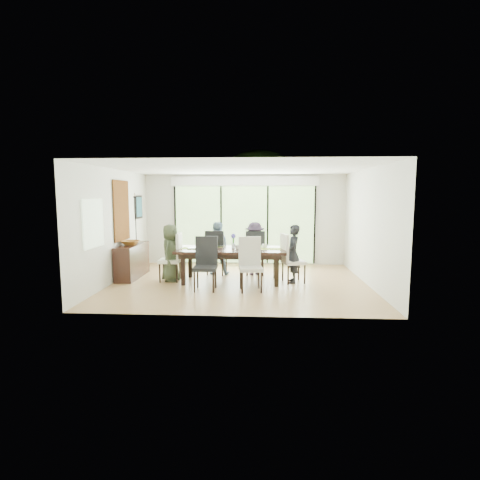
# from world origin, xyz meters

# --- Properties ---
(floor) EXTENTS (6.00, 5.00, 0.01)m
(floor) POSITION_xyz_m (0.00, 0.00, -0.01)
(floor) COLOR olive
(floor) RESTS_ON ground
(ceiling) EXTENTS (6.00, 5.00, 0.01)m
(ceiling) POSITION_xyz_m (0.00, 0.00, 2.71)
(ceiling) COLOR white
(ceiling) RESTS_ON wall_back
(wall_back) EXTENTS (6.00, 0.02, 2.70)m
(wall_back) POSITION_xyz_m (0.00, 2.51, 1.35)
(wall_back) COLOR beige
(wall_back) RESTS_ON floor
(wall_front) EXTENTS (6.00, 0.02, 2.70)m
(wall_front) POSITION_xyz_m (0.00, -2.51, 1.35)
(wall_front) COLOR white
(wall_front) RESTS_ON floor
(wall_left) EXTENTS (0.02, 5.00, 2.70)m
(wall_left) POSITION_xyz_m (-3.01, 0.00, 1.35)
(wall_left) COLOR silver
(wall_left) RESTS_ON floor
(wall_right) EXTENTS (0.02, 5.00, 2.70)m
(wall_right) POSITION_xyz_m (3.01, 0.00, 1.35)
(wall_right) COLOR silver
(wall_right) RESTS_ON floor
(glass_doors) EXTENTS (4.20, 0.02, 2.30)m
(glass_doors) POSITION_xyz_m (0.00, 2.47, 1.20)
(glass_doors) COLOR #598C3F
(glass_doors) RESTS_ON wall_back
(blinds_header) EXTENTS (4.40, 0.06, 0.28)m
(blinds_header) POSITION_xyz_m (0.00, 2.46, 2.50)
(blinds_header) COLOR white
(blinds_header) RESTS_ON wall_back
(mullion_a) EXTENTS (0.05, 0.04, 2.30)m
(mullion_a) POSITION_xyz_m (-2.10, 2.46, 1.20)
(mullion_a) COLOR black
(mullion_a) RESTS_ON wall_back
(mullion_b) EXTENTS (0.05, 0.04, 2.30)m
(mullion_b) POSITION_xyz_m (-0.70, 2.46, 1.20)
(mullion_b) COLOR black
(mullion_b) RESTS_ON wall_back
(mullion_c) EXTENTS (0.05, 0.04, 2.30)m
(mullion_c) POSITION_xyz_m (0.70, 2.46, 1.20)
(mullion_c) COLOR black
(mullion_c) RESTS_ON wall_back
(mullion_d) EXTENTS (0.05, 0.04, 2.30)m
(mullion_d) POSITION_xyz_m (2.10, 2.46, 1.20)
(mullion_d) COLOR black
(mullion_d) RESTS_ON wall_back
(side_window) EXTENTS (0.02, 0.90, 1.00)m
(side_window) POSITION_xyz_m (-2.97, -1.20, 1.50)
(side_window) COLOR #8CAD7F
(side_window) RESTS_ON wall_left
(deck) EXTENTS (6.00, 1.80, 0.10)m
(deck) POSITION_xyz_m (0.00, 3.40, -0.05)
(deck) COLOR brown
(deck) RESTS_ON ground
(rail_top) EXTENTS (6.00, 0.08, 0.06)m
(rail_top) POSITION_xyz_m (0.00, 4.20, 0.55)
(rail_top) COLOR #523623
(rail_top) RESTS_ON deck
(foliage_left) EXTENTS (3.20, 3.20, 3.20)m
(foliage_left) POSITION_xyz_m (-1.80, 5.20, 1.44)
(foliage_left) COLOR #14380F
(foliage_left) RESTS_ON ground
(foliage_mid) EXTENTS (4.00, 4.00, 4.00)m
(foliage_mid) POSITION_xyz_m (0.40, 5.80, 1.80)
(foliage_mid) COLOR #14380F
(foliage_mid) RESTS_ON ground
(foliage_right) EXTENTS (2.80, 2.80, 2.80)m
(foliage_right) POSITION_xyz_m (2.20, 5.00, 1.26)
(foliage_right) COLOR #14380F
(foliage_right) RESTS_ON ground
(foliage_far) EXTENTS (3.60, 3.60, 3.60)m
(foliage_far) POSITION_xyz_m (-0.60, 6.50, 1.62)
(foliage_far) COLOR #14380F
(foliage_far) RESTS_ON ground
(table_top) EXTENTS (2.58, 1.18, 0.06)m
(table_top) POSITION_xyz_m (-0.21, 0.11, 0.78)
(table_top) COLOR black
(table_top) RESTS_ON floor
(table_apron) EXTENTS (2.37, 0.97, 0.11)m
(table_apron) POSITION_xyz_m (-0.21, 0.11, 0.68)
(table_apron) COLOR black
(table_apron) RESTS_ON floor
(table_leg_fl) EXTENTS (0.10, 0.10, 0.74)m
(table_leg_fl) POSITION_xyz_m (-1.29, -0.32, 0.37)
(table_leg_fl) COLOR black
(table_leg_fl) RESTS_ON floor
(table_leg_fr) EXTENTS (0.10, 0.10, 0.74)m
(table_leg_fr) POSITION_xyz_m (0.87, -0.32, 0.37)
(table_leg_fr) COLOR black
(table_leg_fr) RESTS_ON floor
(table_leg_bl) EXTENTS (0.10, 0.10, 0.74)m
(table_leg_bl) POSITION_xyz_m (-1.29, 0.54, 0.37)
(table_leg_bl) COLOR black
(table_leg_bl) RESTS_ON floor
(table_leg_br) EXTENTS (0.10, 0.10, 0.74)m
(table_leg_br) POSITION_xyz_m (0.87, 0.54, 0.37)
(table_leg_br) COLOR black
(table_leg_br) RESTS_ON floor
(chair_left_end) EXTENTS (0.51, 0.51, 1.18)m
(chair_left_end) POSITION_xyz_m (-1.71, 0.11, 0.59)
(chair_left_end) COLOR white
(chair_left_end) RESTS_ON floor
(chair_right_end) EXTENTS (0.61, 0.61, 1.18)m
(chair_right_end) POSITION_xyz_m (1.29, 0.11, 0.59)
(chair_right_end) COLOR silver
(chair_right_end) RESTS_ON floor
(chair_far_left) EXTENTS (0.56, 0.56, 1.18)m
(chair_far_left) POSITION_xyz_m (-0.66, 0.96, 0.59)
(chair_far_left) COLOR black
(chair_far_left) RESTS_ON floor
(chair_far_right) EXTENTS (0.53, 0.53, 1.18)m
(chair_far_right) POSITION_xyz_m (0.34, 0.96, 0.59)
(chair_far_right) COLOR black
(chair_far_right) RESTS_ON floor
(chair_near_left) EXTENTS (0.50, 0.50, 1.18)m
(chair_near_left) POSITION_xyz_m (-0.71, -0.76, 0.59)
(chair_near_left) COLOR black
(chair_near_left) RESTS_ON floor
(chair_near_right) EXTENTS (0.56, 0.56, 1.18)m
(chair_near_right) POSITION_xyz_m (0.29, -0.76, 0.59)
(chair_near_right) COLOR beige
(chair_near_right) RESTS_ON floor
(person_left_end) EXTENTS (0.49, 0.70, 1.39)m
(person_left_end) POSITION_xyz_m (-1.69, 0.11, 0.69)
(person_left_end) COLOR #3C452E
(person_left_end) RESTS_ON floor
(person_right_end) EXTENTS (0.42, 0.66, 1.39)m
(person_right_end) POSITION_xyz_m (1.27, 0.11, 0.69)
(person_right_end) COLOR black
(person_right_end) RESTS_ON floor
(person_far_left) EXTENTS (0.68, 0.45, 1.39)m
(person_far_left) POSITION_xyz_m (-0.66, 0.94, 0.69)
(person_far_left) COLOR #7692AA
(person_far_left) RESTS_ON floor
(person_far_right) EXTENTS (0.73, 0.56, 1.39)m
(person_far_right) POSITION_xyz_m (0.34, 0.94, 0.69)
(person_far_right) COLOR #2D2233
(person_far_right) RESTS_ON floor
(placemat_left) EXTENTS (0.47, 0.34, 0.01)m
(placemat_left) POSITION_xyz_m (-1.16, 0.11, 0.81)
(placemat_left) COLOR #8FB540
(placemat_left) RESTS_ON table_top
(placemat_right) EXTENTS (0.47, 0.34, 0.01)m
(placemat_right) POSITION_xyz_m (0.74, 0.11, 0.81)
(placemat_right) COLOR #94A93C
(placemat_right) RESTS_ON table_top
(placemat_far_l) EXTENTS (0.47, 0.34, 0.01)m
(placemat_far_l) POSITION_xyz_m (-0.66, 0.51, 0.81)
(placemat_far_l) COLOR #8BB13F
(placemat_far_l) RESTS_ON table_top
(placemat_far_r) EXTENTS (0.47, 0.34, 0.01)m
(placemat_far_r) POSITION_xyz_m (0.34, 0.51, 0.81)
(placemat_far_r) COLOR #87C546
(placemat_far_r) RESTS_ON table_top
(placemat_paper) EXTENTS (0.47, 0.34, 0.01)m
(placemat_paper) POSITION_xyz_m (-0.76, -0.19, 0.81)
(placemat_paper) COLOR white
(placemat_paper) RESTS_ON table_top
(tablet_far_l) EXTENTS (0.28, 0.19, 0.01)m
(tablet_far_l) POSITION_xyz_m (-0.56, 0.46, 0.82)
(tablet_far_l) COLOR black
(tablet_far_l) RESTS_ON table_top
(tablet_far_r) EXTENTS (0.26, 0.18, 0.01)m
(tablet_far_r) POSITION_xyz_m (0.29, 0.46, 0.82)
(tablet_far_r) COLOR black
(tablet_far_r) RESTS_ON table_top
(papers) EXTENTS (0.32, 0.24, 0.00)m
(papers) POSITION_xyz_m (0.49, 0.06, 0.81)
(papers) COLOR white
(papers) RESTS_ON table_top
(platter_base) EXTENTS (0.28, 0.28, 0.03)m
(platter_base) POSITION_xyz_m (-0.76, -0.19, 0.83)
(platter_base) COLOR white
(platter_base) RESTS_ON table_top
(platter_snacks) EXTENTS (0.22, 0.22, 0.02)m
(platter_snacks) POSITION_xyz_m (-0.76, -0.19, 0.85)
(platter_snacks) COLOR #D55319
(platter_snacks) RESTS_ON table_top
(vase) EXTENTS (0.09, 0.09, 0.13)m
(vase) POSITION_xyz_m (-0.16, 0.16, 0.87)
(vase) COLOR silver
(vase) RESTS_ON table_top
(hyacinth_stems) EXTENTS (0.04, 0.04, 0.17)m
(hyacinth_stems) POSITION_xyz_m (-0.16, 0.16, 1.00)
(hyacinth_stems) COLOR #337226
(hyacinth_stems) RESTS_ON table_top
(hyacinth_blooms) EXTENTS (0.12, 0.12, 0.12)m
(hyacinth_blooms) POSITION_xyz_m (-0.16, 0.16, 1.11)
(hyacinth_blooms) COLOR #544ABA
(hyacinth_blooms) RESTS_ON table_top
(laptop) EXTENTS (0.42, 0.35, 0.03)m
(laptop) POSITION_xyz_m (-1.06, 0.01, 0.82)
(laptop) COLOR silver
(laptop) RESTS_ON table_top
(cup_a) EXTENTS (0.18, 0.18, 0.10)m
(cup_a) POSITION_xyz_m (-0.91, 0.26, 0.86)
(cup_a) COLOR white
(cup_a) RESTS_ON table_top
(cup_b) EXTENTS (0.12, 0.12, 0.10)m
(cup_b) POSITION_xyz_m (-0.06, 0.01, 0.86)
(cup_b) COLOR white
(cup_b) RESTS_ON table_top
(cup_c) EXTENTS (0.14, 0.14, 0.10)m
(cup_c) POSITION_xyz_m (0.59, 0.21, 0.86)
(cup_c) COLOR white
(cup_c) RESTS_ON table_top
(book) EXTENTS (0.22, 0.27, 0.02)m
(book) POSITION_xyz_m (0.04, 0.16, 0.82)
(book) COLOR white
(book) RESTS_ON table_top
(sideboard) EXTENTS (0.42, 1.50, 0.84)m
(sideboard) POSITION_xyz_m (-2.76, 0.45, 0.42)
(sideboard) COLOR black
(sideboard) RESTS_ON floor
(bowl) EXTENTS (0.45, 0.45, 0.11)m
(bowl) POSITION_xyz_m (-2.76, 0.35, 0.90)
(bowl) COLOR brown
(bowl) RESTS_ON sideboard
(candlestick_base) EXTENTS (0.09, 0.09, 0.04)m
(candlestick_base) POSITION_xyz_m (-2.76, 0.80, 0.86)
(candlestick_base) COLOR black
(candlestick_base) RESTS_ON sideboard
(candlestick_shaft) EXTENTS (0.02, 0.02, 1.17)m
(candlestick_shaft) POSITION_xyz_m (-2.76, 0.80, 1.45)
(candlestick_shaft) COLOR black
(candlestick_shaft) RESTS_ON sideboard
(candlestick_pan) EXTENTS (0.09, 0.09, 0.03)m
(candlestick_pan) POSITION_xyz_m (-2.76, 0.80, 2.04)
(candlestick_pan) COLOR black
(candlestick_pan) RESTS_ON sideboard
(candle) EXTENTS (0.03, 0.03, 0.09)m
(candle) POSITION_xyz_m (-2.76, 0.80, 2.09)
(candle) COLOR silver
(candle) RESTS_ON sideboard
(tapestry) EXTENTS (0.02, 1.00, 1.50)m
(tapestry) POSITION_xyz_m (-2.97, 0.40, 1.70)
(tapestry) COLOR brown
(tapestry) RESTS_ON wall_left
(art_frame) EXTENTS (0.03, 0.55, 0.65)m
(art_frame) POSITION_xyz_m (-2.97, 1.70, 1.75)
(art_frame) COLOR black
(art_frame) RESTS_ON wall_left
(art_canvas) EXTENTS (0.01, 0.45, 0.55)m
(art_canvas) POSITION_xyz_m (-2.95, 1.70, 1.75)
(art_canvas) COLOR #194551
(art_canvas) RESTS_ON wall_left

